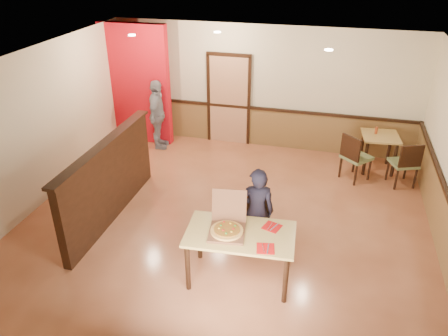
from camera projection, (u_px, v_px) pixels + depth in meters
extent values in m
plane|color=#C4744C|center=(224.00, 226.00, 7.58)|extent=(7.00, 7.00, 0.00)
plane|color=black|center=(225.00, 66.00, 6.27)|extent=(7.00, 7.00, 0.00)
plane|color=beige|center=(263.00, 88.00, 9.91)|extent=(7.00, 0.00, 7.00)
plane|color=beige|center=(33.00, 131.00, 7.71)|extent=(0.00, 7.00, 7.00)
cube|color=brown|center=(261.00, 127.00, 10.33)|extent=(7.00, 0.04, 0.90)
cube|color=black|center=(262.00, 109.00, 10.10)|extent=(7.00, 0.06, 0.06)
cube|color=brown|center=(446.00, 235.00, 6.59)|extent=(0.04, 7.00, 0.90)
cube|color=tan|center=(229.00, 100.00, 10.22)|extent=(0.90, 0.06, 2.10)
cube|color=black|center=(110.00, 182.00, 7.53)|extent=(0.14, 3.00, 1.40)
cube|color=black|center=(104.00, 144.00, 7.19)|extent=(0.20, 3.10, 0.05)
cube|color=red|center=(137.00, 85.00, 10.14)|extent=(1.60, 0.20, 2.78)
cylinder|color=#FFD5B2|center=(132.00, 35.00, 8.33)|extent=(0.14, 0.14, 0.02)
cylinder|color=#FFD5B2|center=(217.00, 32.00, 8.59)|extent=(0.14, 0.14, 0.02)
cylinder|color=#FFD5B2|center=(329.00, 50.00, 7.24)|extent=(0.14, 0.14, 0.02)
cube|color=tan|center=(240.00, 234.00, 6.06)|extent=(1.57, 0.97, 0.04)
cylinder|color=black|center=(188.00, 267.00, 6.05)|extent=(0.07, 0.07, 0.77)
cylinder|color=black|center=(200.00, 237.00, 6.66)|extent=(0.07, 0.07, 0.77)
cylinder|color=black|center=(286.00, 280.00, 5.83)|extent=(0.07, 0.07, 0.77)
cylinder|color=black|center=(289.00, 247.00, 6.44)|extent=(0.07, 0.07, 0.77)
cube|color=olive|center=(257.00, 225.00, 6.84)|extent=(0.53, 0.53, 0.06)
cube|color=black|center=(257.00, 204.00, 6.91)|extent=(0.43, 0.12, 0.43)
cylinder|color=black|center=(244.00, 244.00, 6.81)|extent=(0.04, 0.04, 0.39)
cylinder|color=black|center=(245.00, 230.00, 7.14)|extent=(0.04, 0.04, 0.39)
cylinder|color=black|center=(268.00, 245.00, 6.79)|extent=(0.04, 0.04, 0.39)
cylinder|color=black|center=(267.00, 231.00, 7.12)|extent=(0.04, 0.04, 0.39)
cube|color=olive|center=(357.00, 157.00, 8.83)|extent=(0.70, 0.70, 0.06)
cube|color=black|center=(351.00, 148.00, 8.60)|extent=(0.38, 0.35, 0.47)
cylinder|color=black|center=(369.00, 171.00, 8.91)|extent=(0.05, 0.05, 0.43)
cylinder|color=black|center=(355.00, 176.00, 8.72)|extent=(0.05, 0.05, 0.43)
cylinder|color=black|center=(354.00, 163.00, 9.21)|extent=(0.05, 0.05, 0.43)
cylinder|color=black|center=(340.00, 168.00, 9.02)|extent=(0.05, 0.05, 0.43)
cube|color=olive|center=(403.00, 163.00, 8.64)|extent=(0.61, 0.61, 0.06)
cube|color=black|center=(411.00, 156.00, 8.33)|extent=(0.44, 0.20, 0.45)
cylinder|color=black|center=(405.00, 170.00, 8.96)|extent=(0.05, 0.05, 0.41)
cylinder|color=black|center=(415.00, 179.00, 8.62)|extent=(0.05, 0.05, 0.41)
cylinder|color=black|center=(387.00, 171.00, 8.92)|extent=(0.05, 0.05, 0.41)
cylinder|color=black|center=(396.00, 180.00, 8.58)|extent=(0.05, 0.05, 0.41)
cube|color=tan|center=(381.00, 136.00, 9.07)|extent=(0.81, 0.81, 0.04)
cylinder|color=black|center=(365.00, 158.00, 9.05)|extent=(0.07, 0.07, 0.75)
cylinder|color=black|center=(362.00, 147.00, 9.55)|extent=(0.07, 0.07, 0.75)
cylinder|color=black|center=(394.00, 160.00, 8.97)|extent=(0.07, 0.07, 0.75)
cylinder|color=black|center=(389.00, 148.00, 9.47)|extent=(0.07, 0.07, 0.75)
imported|color=black|center=(257.00, 212.00, 6.64)|extent=(0.61, 0.47, 1.48)
imported|color=gray|center=(157.00, 115.00, 10.04)|extent=(0.55, 1.01, 1.63)
cube|color=brown|center=(227.00, 233.00, 6.03)|extent=(0.55, 0.55, 0.04)
cube|color=brown|center=(229.00, 206.00, 6.16)|extent=(0.50, 0.16, 0.48)
cylinder|color=#E3AD52|center=(227.00, 231.00, 6.01)|extent=(0.59, 0.59, 0.03)
cube|color=red|center=(265.00, 249.00, 5.74)|extent=(0.27, 0.27, 0.01)
cylinder|color=silver|center=(263.00, 248.00, 5.75)|extent=(0.05, 0.20, 0.01)
cube|color=silver|center=(268.00, 249.00, 5.73)|extent=(0.06, 0.21, 0.00)
cube|color=red|center=(272.00, 227.00, 6.17)|extent=(0.29, 0.29, 0.01)
cylinder|color=silver|center=(270.00, 226.00, 6.17)|extent=(0.07, 0.19, 0.01)
cube|color=silver|center=(274.00, 227.00, 6.16)|extent=(0.08, 0.21, 0.00)
cylinder|color=#90391A|center=(376.00, 130.00, 9.11)|extent=(0.06, 0.06, 0.15)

